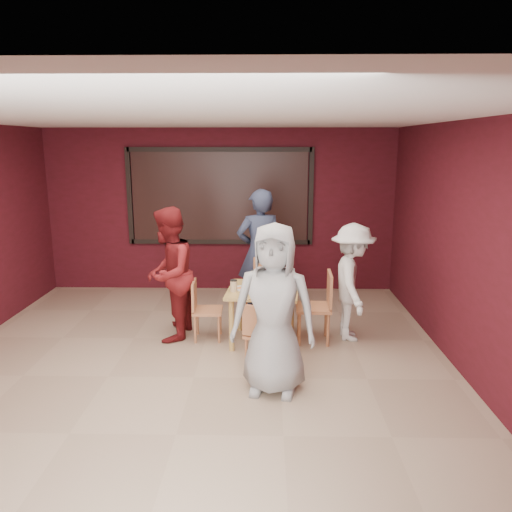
{
  "coord_description": "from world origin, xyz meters",
  "views": [
    {
      "loc": [
        0.8,
        -5.09,
        2.54
      ],
      "look_at": [
        0.67,
        1.07,
        1.14
      ],
      "focal_mm": 35.0,
      "sensor_mm": 36.0,
      "label": 1
    }
  ],
  "objects_px": {
    "chair_front": "(261,332)",
    "diner_back": "(260,252)",
    "chair_left": "(202,307)",
    "diner_front": "(274,309)",
    "chair_right": "(320,303)",
    "dining_table": "(263,295)",
    "diner_left": "(169,274)",
    "chair_back": "(265,287)",
    "diner_right": "(352,282)"
  },
  "relations": [
    {
      "from": "chair_front",
      "to": "diner_right",
      "type": "xyz_separation_m",
      "value": [
        1.18,
        0.93,
        0.33
      ]
    },
    {
      "from": "chair_back",
      "to": "chair_right",
      "type": "xyz_separation_m",
      "value": [
        0.72,
        -0.74,
        0.01
      ]
    },
    {
      "from": "chair_left",
      "to": "diner_left",
      "type": "xyz_separation_m",
      "value": [
        -0.43,
        0.03,
        0.43
      ]
    },
    {
      "from": "chair_front",
      "to": "chair_left",
      "type": "relative_size",
      "value": 0.99
    },
    {
      "from": "chair_left",
      "to": "diner_back",
      "type": "xyz_separation_m",
      "value": [
        0.73,
        1.06,
        0.5
      ]
    },
    {
      "from": "dining_table",
      "to": "diner_front",
      "type": "xyz_separation_m",
      "value": [
        0.12,
        -1.34,
        0.26
      ]
    },
    {
      "from": "diner_front",
      "to": "diner_back",
      "type": "bearing_deg",
      "value": 103.61
    },
    {
      "from": "chair_back",
      "to": "chair_left",
      "type": "height_order",
      "value": "chair_back"
    },
    {
      "from": "chair_left",
      "to": "chair_back",
      "type": "bearing_deg",
      "value": 40.35
    },
    {
      "from": "dining_table",
      "to": "diner_front",
      "type": "bearing_deg",
      "value": -84.99
    },
    {
      "from": "chair_left",
      "to": "diner_left",
      "type": "height_order",
      "value": "diner_left"
    },
    {
      "from": "diner_front",
      "to": "chair_back",
      "type": "bearing_deg",
      "value": 102.19
    },
    {
      "from": "dining_table",
      "to": "diner_left",
      "type": "bearing_deg",
      "value": 175.81
    },
    {
      "from": "chair_front",
      "to": "chair_right",
      "type": "xyz_separation_m",
      "value": [
        0.75,
        0.81,
        0.08
      ]
    },
    {
      "from": "chair_left",
      "to": "chair_right",
      "type": "xyz_separation_m",
      "value": [
        1.53,
        -0.05,
        0.08
      ]
    },
    {
      "from": "chair_left",
      "to": "chair_right",
      "type": "bearing_deg",
      "value": -1.76
    },
    {
      "from": "chair_front",
      "to": "diner_back",
      "type": "bearing_deg",
      "value": 91.45
    },
    {
      "from": "diner_front",
      "to": "diner_back",
      "type": "height_order",
      "value": "diner_back"
    },
    {
      "from": "chair_front",
      "to": "diner_left",
      "type": "xyz_separation_m",
      "value": [
        -1.22,
        0.89,
        0.43
      ]
    },
    {
      "from": "chair_back",
      "to": "diner_front",
      "type": "xyz_separation_m",
      "value": [
        0.1,
        -2.09,
        0.37
      ]
    },
    {
      "from": "diner_back",
      "to": "diner_right",
      "type": "relative_size",
      "value": 1.23
    },
    {
      "from": "chair_front",
      "to": "chair_right",
      "type": "bearing_deg",
      "value": 47.49
    },
    {
      "from": "chair_right",
      "to": "diner_front",
      "type": "height_order",
      "value": "diner_front"
    },
    {
      "from": "chair_front",
      "to": "diner_back",
      "type": "xyz_separation_m",
      "value": [
        -0.05,
        1.92,
        0.51
      ]
    },
    {
      "from": "chair_right",
      "to": "diner_right",
      "type": "height_order",
      "value": "diner_right"
    },
    {
      "from": "dining_table",
      "to": "chair_back",
      "type": "bearing_deg",
      "value": 88.67
    },
    {
      "from": "diner_back",
      "to": "diner_right",
      "type": "height_order",
      "value": "diner_back"
    },
    {
      "from": "chair_right",
      "to": "diner_left",
      "type": "relative_size",
      "value": 0.53
    },
    {
      "from": "chair_right",
      "to": "diner_front",
      "type": "relative_size",
      "value": 0.52
    },
    {
      "from": "chair_left",
      "to": "diner_right",
      "type": "relative_size",
      "value": 0.51
    },
    {
      "from": "chair_back",
      "to": "diner_back",
      "type": "height_order",
      "value": "diner_back"
    },
    {
      "from": "chair_back",
      "to": "chair_front",
      "type": "bearing_deg",
      "value": -91.11
    },
    {
      "from": "chair_front",
      "to": "chair_left",
      "type": "height_order",
      "value": "chair_left"
    },
    {
      "from": "chair_left",
      "to": "diner_back",
      "type": "height_order",
      "value": "diner_back"
    },
    {
      "from": "diner_left",
      "to": "diner_front",
      "type": "bearing_deg",
      "value": 48.51
    },
    {
      "from": "dining_table",
      "to": "chair_front",
      "type": "xyz_separation_m",
      "value": [
        -0.01,
        -0.8,
        -0.19
      ]
    },
    {
      "from": "chair_front",
      "to": "chair_back",
      "type": "bearing_deg",
      "value": 88.89
    },
    {
      "from": "chair_back",
      "to": "dining_table",
      "type": "bearing_deg",
      "value": -91.33
    },
    {
      "from": "diner_left",
      "to": "chair_right",
      "type": "bearing_deg",
      "value": 92.89
    },
    {
      "from": "diner_back",
      "to": "dining_table",
      "type": "bearing_deg",
      "value": 77.81
    },
    {
      "from": "dining_table",
      "to": "diner_back",
      "type": "height_order",
      "value": "diner_back"
    },
    {
      "from": "chair_front",
      "to": "diner_left",
      "type": "bearing_deg",
      "value": 143.72
    },
    {
      "from": "chair_left",
      "to": "diner_front",
      "type": "relative_size",
      "value": 0.44
    },
    {
      "from": "chair_left",
      "to": "diner_front",
      "type": "xyz_separation_m",
      "value": [
        0.91,
        -1.4,
        0.44
      ]
    },
    {
      "from": "diner_back",
      "to": "diner_left",
      "type": "height_order",
      "value": "diner_back"
    },
    {
      "from": "dining_table",
      "to": "chair_left",
      "type": "height_order",
      "value": "dining_table"
    },
    {
      "from": "dining_table",
      "to": "chair_right",
      "type": "height_order",
      "value": "chair_right"
    },
    {
      "from": "chair_front",
      "to": "diner_back",
      "type": "distance_m",
      "value": 1.99
    },
    {
      "from": "diner_front",
      "to": "diner_back",
      "type": "distance_m",
      "value": 2.46
    },
    {
      "from": "dining_table",
      "to": "diner_right",
      "type": "xyz_separation_m",
      "value": [
        1.17,
        0.13,
        0.14
      ]
    }
  ]
}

